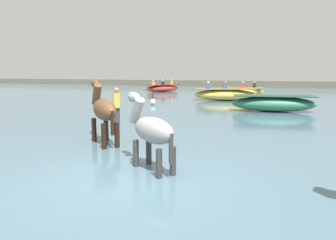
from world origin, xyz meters
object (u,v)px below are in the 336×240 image
object	(u,v)px
horse_lead_bay	(104,111)
horse_trailing_grey	(151,132)
channel_buoy	(153,102)
boat_near_port	(273,103)
boat_mid_channel	(225,95)
boat_near_starboard	(243,91)
boat_distant_east	(162,88)
person_spectator_far	(117,108)

from	to	relation	value
horse_lead_bay	horse_trailing_grey	size ratio (longest dim) A/B	1.12
horse_trailing_grey	channel_buoy	bearing A→B (deg)	111.69
boat_near_port	boat_mid_channel	world-z (taller)	boat_mid_channel
boat_near_starboard	channel_buoy	size ratio (longest dim) A/B	4.25
horse_trailing_grey	horse_lead_bay	bearing A→B (deg)	140.08
horse_trailing_grey	boat_near_starboard	bearing A→B (deg)	91.46
boat_distant_east	boat_near_starboard	bearing A→B (deg)	-14.88
horse_lead_bay	horse_trailing_grey	bearing A→B (deg)	-39.92
horse_lead_bay	channel_buoy	distance (m)	10.13
horse_trailing_grey	boat_mid_channel	bearing A→B (deg)	93.96
horse_lead_bay	person_spectator_far	world-z (taller)	horse_lead_bay
horse_trailing_grey	boat_mid_channel	xyz separation A→B (m)	(-1.08, 15.58, -0.35)
horse_lead_bay	boat_mid_channel	xyz separation A→B (m)	(0.96, 13.87, -0.48)
horse_lead_bay	boat_mid_channel	size ratio (longest dim) A/B	0.47
boat_mid_channel	channel_buoy	world-z (taller)	boat_mid_channel
channel_buoy	boat_near_starboard	bearing A→B (deg)	66.83
boat_distant_east	person_spectator_far	world-z (taller)	person_spectator_far
boat_near_port	boat_mid_channel	size ratio (longest dim) A/B	0.94
boat_distant_east	person_spectator_far	distance (m)	18.61
boat_mid_channel	boat_near_starboard	bearing A→B (deg)	84.18
channel_buoy	horse_trailing_grey	bearing A→B (deg)	-68.31
boat_near_starboard	boat_distant_east	bearing A→B (deg)	165.12
boat_near_port	boat_mid_channel	xyz separation A→B (m)	(-3.12, 5.11, 0.01)
horse_trailing_grey	person_spectator_far	size ratio (longest dim) A/B	1.10
horse_lead_bay	horse_trailing_grey	world-z (taller)	horse_lead_bay
boat_distant_east	boat_mid_channel	bearing A→B (deg)	-46.05
boat_near_port	person_spectator_far	bearing A→B (deg)	-134.75
boat_distant_east	channel_buoy	distance (m)	12.03
boat_near_port	horse_lead_bay	bearing A→B (deg)	-114.99
horse_lead_bay	boat_near_port	size ratio (longest dim) A/B	0.50
boat_distant_east	boat_near_port	xyz separation A→B (m)	(10.24, -12.49, 0.04)
horse_lead_bay	boat_near_starboard	world-z (taller)	horse_lead_bay
boat_near_port	channel_buoy	xyz separation A→B (m)	(-6.61, 1.02, -0.21)
boat_distant_east	channel_buoy	bearing A→B (deg)	-72.45
boat_near_port	person_spectator_far	xyz separation A→B (m)	(-5.44, -5.49, 0.17)
boat_mid_channel	channel_buoy	distance (m)	5.38
horse_lead_bay	channel_buoy	size ratio (longest dim) A/B	2.59
boat_distant_east	boat_near_port	bearing A→B (deg)	-50.66
person_spectator_far	boat_near_port	bearing A→B (deg)	45.25
person_spectator_far	channel_buoy	xyz separation A→B (m)	(-1.17, 6.51, -0.38)
horse_lead_bay	channel_buoy	bearing A→B (deg)	104.49
horse_lead_bay	horse_trailing_grey	xyz separation A→B (m)	(2.04, -1.71, -0.12)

